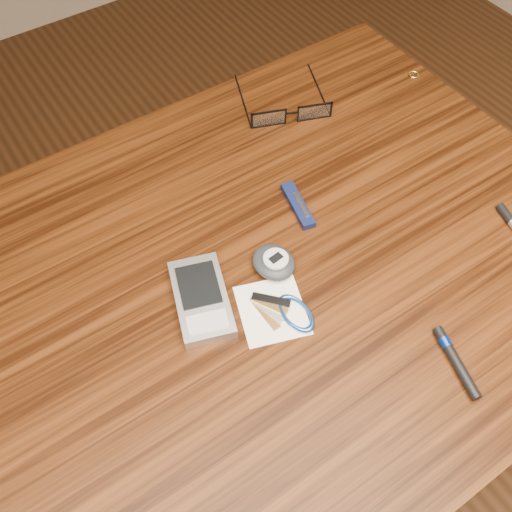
{
  "coord_description": "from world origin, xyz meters",
  "views": [
    {
      "loc": [
        -0.2,
        -0.34,
        1.37
      ],
      "look_at": [
        0.03,
        0.02,
        0.76
      ],
      "focal_mm": 40.0,
      "sensor_mm": 36.0,
      "label": 1
    }
  ],
  "objects_px": {
    "desk": "(243,320)",
    "pocket_knife": "(298,205)",
    "eyeglasses": "(290,113)",
    "pedometer": "(274,262)",
    "pda_phone": "(201,298)",
    "notepad_keys": "(284,311)"
  },
  "relations": [
    {
      "from": "pocket_knife",
      "to": "pedometer",
      "type": "bearing_deg",
      "value": -143.47
    },
    {
      "from": "pedometer",
      "to": "notepad_keys",
      "type": "height_order",
      "value": "pedometer"
    },
    {
      "from": "pedometer",
      "to": "pocket_knife",
      "type": "bearing_deg",
      "value": 36.53
    },
    {
      "from": "notepad_keys",
      "to": "pocket_knife",
      "type": "height_order",
      "value": "pocket_knife"
    },
    {
      "from": "desk",
      "to": "pedometer",
      "type": "xyz_separation_m",
      "value": [
        0.05,
        -0.0,
        0.11
      ]
    },
    {
      "from": "notepad_keys",
      "to": "desk",
      "type": "bearing_deg",
      "value": 105.64
    },
    {
      "from": "desk",
      "to": "notepad_keys",
      "type": "xyz_separation_m",
      "value": [
        0.02,
        -0.07,
        0.11
      ]
    },
    {
      "from": "desk",
      "to": "eyeglasses",
      "type": "relative_size",
      "value": 5.77
    },
    {
      "from": "pocket_knife",
      "to": "eyeglasses",
      "type": "bearing_deg",
      "value": 57.49
    },
    {
      "from": "notepad_keys",
      "to": "pocket_knife",
      "type": "xyz_separation_m",
      "value": [
        0.11,
        0.13,
        0.0
      ]
    },
    {
      "from": "pedometer",
      "to": "notepad_keys",
      "type": "relative_size",
      "value": 0.59
    },
    {
      "from": "desk",
      "to": "pocket_knife",
      "type": "xyz_separation_m",
      "value": [
        0.13,
        0.06,
        0.11
      ]
    },
    {
      "from": "pedometer",
      "to": "pocket_knife",
      "type": "xyz_separation_m",
      "value": [
        0.09,
        0.06,
        -0.01
      ]
    },
    {
      "from": "notepad_keys",
      "to": "eyeglasses",
      "type": "bearing_deg",
      "value": 52.9
    },
    {
      "from": "pda_phone",
      "to": "pocket_knife",
      "type": "distance_m",
      "value": 0.2
    },
    {
      "from": "desk",
      "to": "eyeglasses",
      "type": "distance_m",
      "value": 0.34
    },
    {
      "from": "eyeglasses",
      "to": "pda_phone",
      "type": "bearing_deg",
      "value": -143.81
    },
    {
      "from": "desk",
      "to": "eyeglasses",
      "type": "bearing_deg",
      "value": 42.67
    },
    {
      "from": "pedometer",
      "to": "notepad_keys",
      "type": "distance_m",
      "value": 0.07
    },
    {
      "from": "desk",
      "to": "pedometer",
      "type": "distance_m",
      "value": 0.12
    },
    {
      "from": "pedometer",
      "to": "pda_phone",
      "type": "bearing_deg",
      "value": 176.45
    },
    {
      "from": "pda_phone",
      "to": "pedometer",
      "type": "height_order",
      "value": "pedometer"
    }
  ]
}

